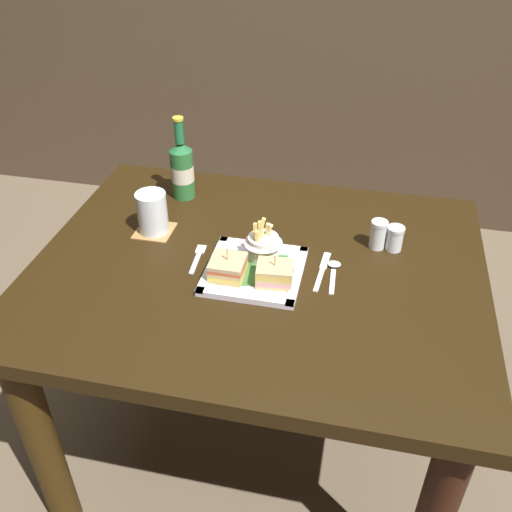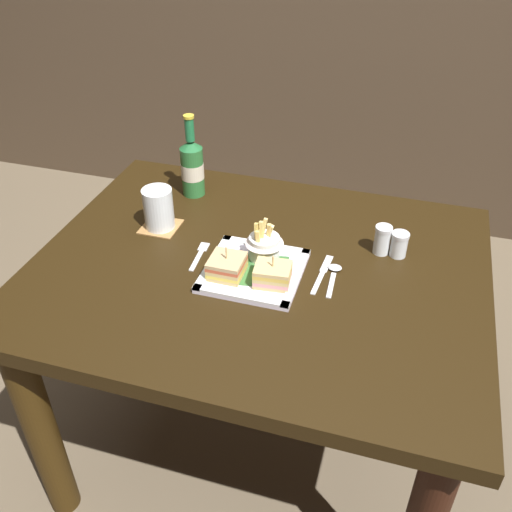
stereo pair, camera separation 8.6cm
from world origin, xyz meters
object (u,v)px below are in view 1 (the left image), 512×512
object	(u,v)px
fries_cup	(263,243)
beer_bottle	(182,169)
salt_shaker	(378,236)
pepper_shaker	(394,240)
fork	(198,257)
dining_table	(258,304)
sandwich_half_left	(228,268)
sandwich_half_right	(275,274)
water_glass	(153,215)
knife	(322,269)
spoon	(334,268)
square_plate	(254,271)

from	to	relation	value
fries_cup	beer_bottle	xyz separation A→B (m)	(-0.30, 0.27, 0.04)
salt_shaker	pepper_shaker	distance (m)	0.04
fork	dining_table	bearing A→B (deg)	0.82
sandwich_half_left	beer_bottle	world-z (taller)	beer_bottle
sandwich_half_left	sandwich_half_right	xyz separation A→B (m)	(0.12, -0.00, 0.00)
water_glass	knife	distance (m)	0.48
sandwich_half_left	sandwich_half_right	size ratio (longest dim) A/B	0.92
fries_cup	spoon	size ratio (longest dim) A/B	0.85
fries_cup	fork	xyz separation A→B (m)	(-0.17, -0.02, -0.05)
water_glass	knife	size ratio (longest dim) A/B	0.70
knife	square_plate	bearing A→B (deg)	-163.15
sandwich_half_right	knife	xyz separation A→B (m)	(0.11, 0.08, -0.03)
square_plate	spoon	world-z (taller)	square_plate
dining_table	square_plate	xyz separation A→B (m)	(-0.00, -0.04, 0.14)
spoon	sandwich_half_right	bearing A→B (deg)	-145.88
dining_table	fries_cup	bearing A→B (deg)	67.30
dining_table	fries_cup	world-z (taller)	fries_cup
fork	spoon	distance (m)	0.35
sandwich_half_left	knife	bearing A→B (deg)	20.94
sandwich_half_left	fries_cup	xyz separation A→B (m)	(0.07, 0.09, 0.02)
water_glass	fork	xyz separation A→B (m)	(0.15, -0.09, -0.05)
sandwich_half_right	pepper_shaker	size ratio (longest dim) A/B	1.36
dining_table	beer_bottle	size ratio (longest dim) A/B	4.54
beer_bottle	water_glass	bearing A→B (deg)	-95.18
square_plate	water_glass	size ratio (longest dim) A/B	2.05
square_plate	fries_cup	bearing A→B (deg)	80.32
dining_table	knife	size ratio (longest dim) A/B	6.91
sandwich_half_right	spoon	size ratio (longest dim) A/B	0.71
sandwich_half_right	pepper_shaker	world-z (taller)	sandwich_half_right
square_plate	sandwich_half_left	xyz separation A→B (m)	(-0.06, -0.04, 0.03)
sandwich_half_left	spoon	size ratio (longest dim) A/B	0.65
square_plate	beer_bottle	size ratio (longest dim) A/B	0.94
beer_bottle	spoon	xyz separation A→B (m)	(0.48, -0.27, -0.09)
sandwich_half_left	fork	size ratio (longest dim) A/B	0.67
square_plate	beer_bottle	xyz separation A→B (m)	(-0.29, 0.33, 0.08)
beer_bottle	fork	world-z (taller)	beer_bottle
spoon	fries_cup	bearing A→B (deg)	179.08
dining_table	knife	xyz separation A→B (m)	(0.16, 0.01, 0.13)
beer_bottle	dining_table	bearing A→B (deg)	-45.16
sandwich_half_right	water_glass	bearing A→B (deg)	156.42
fork	salt_shaker	bearing A→B (deg)	18.15
pepper_shaker	dining_table	bearing A→B (deg)	-156.56
pepper_shaker	knife	bearing A→B (deg)	-142.47
knife	pepper_shaker	world-z (taller)	pepper_shaker
fries_cup	water_glass	xyz separation A→B (m)	(-0.32, 0.07, -0.00)
fork	knife	xyz separation A→B (m)	(0.32, 0.02, 0.00)
square_plate	pepper_shaker	size ratio (longest dim) A/B	3.50
knife	salt_shaker	world-z (taller)	salt_shaker
water_glass	salt_shaker	size ratio (longest dim) A/B	1.46
salt_shaker	knife	bearing A→B (deg)	-134.19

